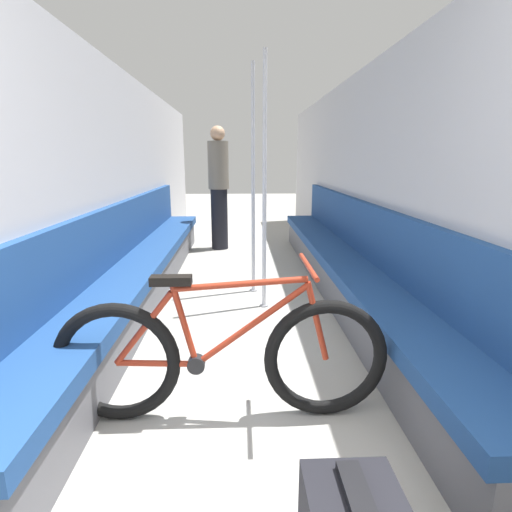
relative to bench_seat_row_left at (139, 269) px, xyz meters
The scene contains 8 objects.
wall_left 0.86m from the bench_seat_row_left, 150.46° to the left, with size 0.10×9.79×2.21m, color #B2B2B7.
wall_right 2.40m from the bench_seat_row_left, ahead, with size 0.10×9.79×2.21m, color #B2B2B7.
bench_seat_row_left is the anchor object (origin of this frame).
bench_seat_row_right 2.01m from the bench_seat_row_left, ahead, with size 0.46×5.39×0.92m.
bicycle 2.05m from the bench_seat_row_left, 64.83° to the right, with size 1.71×0.46×0.83m.
grab_pole_near 1.44m from the bench_seat_row_left, 11.80° to the right, with size 0.08×0.08×2.19m.
grab_pole_far 1.36m from the bench_seat_row_left, 10.07° to the left, with size 0.08×0.08×2.19m.
passenger_standing 2.39m from the bench_seat_row_left, 73.22° to the left, with size 0.30×0.30×1.78m.
Camera 1 is at (-0.03, -0.57, 1.33)m, focal length 28.00 mm.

